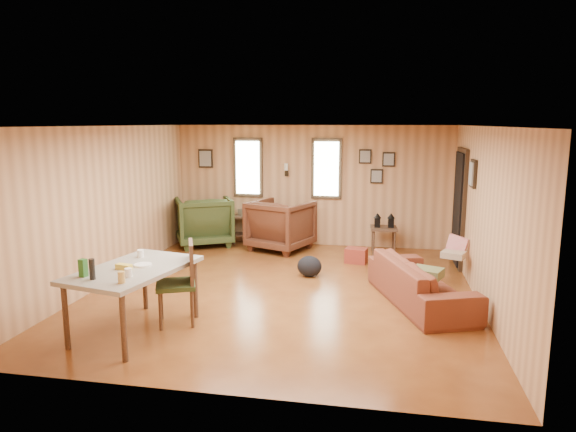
# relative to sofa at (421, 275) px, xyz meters

# --- Properties ---
(room) EXTENTS (5.54, 6.04, 2.44)m
(room) POSITION_rel_sofa_xyz_m (-1.78, 0.45, 0.80)
(room) COLOR brown
(room) RESTS_ON ground
(sofa) EXTENTS (1.28, 2.15, 0.81)m
(sofa) POSITION_rel_sofa_xyz_m (0.00, 0.00, 0.00)
(sofa) COLOR brown
(sofa) RESTS_ON ground
(recliner_brown) EXTENTS (1.34, 1.30, 1.08)m
(recliner_brown) POSITION_rel_sofa_xyz_m (-2.47, 2.61, 0.13)
(recliner_brown) COLOR #4F2817
(recliner_brown) RESTS_ON ground
(recliner_green) EXTENTS (1.40, 1.37, 1.09)m
(recliner_green) POSITION_rel_sofa_xyz_m (-4.08, 2.72, 0.14)
(recliner_green) COLOR #313E1C
(recliner_green) RESTS_ON ground
(end_table) EXTENTS (0.64, 0.60, 0.70)m
(end_table) POSITION_rel_sofa_xyz_m (-3.30, 3.10, -0.01)
(end_table) COLOR brown
(end_table) RESTS_ON ground
(side_table) EXTENTS (0.52, 0.52, 0.78)m
(side_table) POSITION_rel_sofa_xyz_m (-0.50, 2.69, 0.12)
(side_table) COLOR brown
(side_table) RESTS_ON ground
(cooler) EXTENTS (0.41, 0.32, 0.26)m
(cooler) POSITION_rel_sofa_xyz_m (-0.97, 1.92, -0.27)
(cooler) COLOR maroon
(cooler) RESTS_ON ground
(backpack) EXTENTS (0.46, 0.39, 0.34)m
(backpack) POSITION_rel_sofa_xyz_m (-1.67, 0.94, -0.23)
(backpack) COLOR black
(backpack) RESTS_ON ground
(sofa_pillows) EXTENTS (0.96, 1.66, 0.34)m
(sofa_pillows) POSITION_rel_sofa_xyz_m (0.32, 0.45, 0.09)
(sofa_pillows) COLOR brown
(sofa_pillows) RESTS_ON sofa
(dining_table) EXTENTS (1.24, 1.71, 1.02)m
(dining_table) POSITION_rel_sofa_xyz_m (-3.38, -1.64, 0.32)
(dining_table) COLOR gray
(dining_table) RESTS_ON ground
(dining_chair) EXTENTS (0.60, 0.60, 1.02)m
(dining_chair) POSITION_rel_sofa_xyz_m (-2.93, -1.26, 0.17)
(dining_chair) COLOR #313E1C
(dining_chair) RESTS_ON ground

